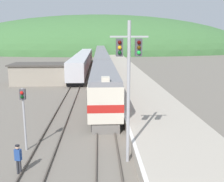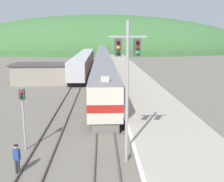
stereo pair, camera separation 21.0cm
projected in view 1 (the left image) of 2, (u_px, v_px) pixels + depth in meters
track_main at (101, 62)px, 77.99m from camera, size 1.52×180.00×0.16m
track_siding at (87, 62)px, 77.80m from camera, size 1.52×180.00×0.16m
platform at (123, 69)px, 58.60m from camera, size 6.41×140.00×0.90m
distant_hills at (100, 52)px, 130.43m from camera, size 150.41×67.68×35.61m
station_shed at (41, 74)px, 42.87m from camera, size 9.31×5.45×3.36m
express_train_lead_car at (104, 84)px, 30.07m from camera, size 2.93×20.19×4.60m
carriage_second at (102, 64)px, 51.83m from camera, size 2.92×22.09×4.24m
carriage_third at (101, 55)px, 74.28m from camera, size 2.92×22.09×4.24m
carriage_fourth at (101, 51)px, 96.72m from camera, size 2.92×22.09×4.24m
siding_train at (83, 61)px, 60.64m from camera, size 2.90×44.26×3.80m
signal_mast_main at (129, 72)px, 15.30m from camera, size 2.20×0.42×8.58m
signal_post_siding at (23, 107)px, 17.44m from camera, size 0.36×0.42×4.35m
track_worker at (18, 158)px, 14.74m from camera, size 0.41×0.32×1.76m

